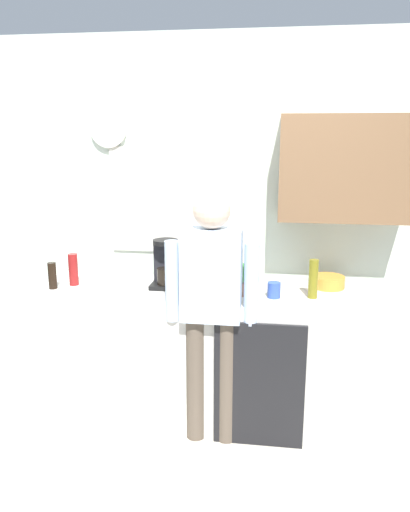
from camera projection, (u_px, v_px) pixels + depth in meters
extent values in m
plane|color=beige|center=(211.00, 437.00, 3.30)|extent=(8.00, 8.00, 0.00)
cube|color=beige|center=(217.00, 354.00, 3.48)|extent=(2.49, 0.64, 0.91)
cube|color=black|center=(259.00, 386.00, 3.13)|extent=(0.56, 0.02, 0.82)
cube|color=silver|center=(225.00, 222.00, 3.69)|extent=(4.09, 0.10, 2.60)
cube|color=beige|center=(169.00, 200.00, 3.66)|extent=(0.86, 0.02, 0.76)
cube|color=#8CA5C6|center=(169.00, 200.00, 3.66)|extent=(0.80, 0.02, 0.70)
cube|color=brown|center=(345.00, 168.00, 3.29)|extent=(0.84, 0.32, 0.68)
cylinder|color=silver|center=(108.00, 129.00, 3.59)|extent=(0.26, 0.03, 0.26)
cube|color=black|center=(166.00, 285.00, 3.45)|extent=(0.20, 0.20, 0.03)
cube|color=black|center=(168.00, 261.00, 3.47)|extent=(0.18, 0.08, 0.28)
cylinder|color=black|center=(165.00, 276.00, 3.40)|extent=(0.11, 0.11, 0.11)
cylinder|color=black|center=(166.00, 242.00, 3.38)|extent=(0.17, 0.17, 0.03)
cylinder|color=olive|center=(313.00, 279.00, 3.20)|extent=(0.06, 0.06, 0.25)
cylinder|color=maroon|center=(73.00, 269.00, 3.48)|extent=(0.06, 0.06, 0.22)
cylinder|color=black|center=(52.00, 276.00, 3.40)|extent=(0.06, 0.06, 0.18)
cylinder|color=#3351B2|center=(274.00, 290.00, 3.22)|extent=(0.08, 0.08, 0.10)
cylinder|color=orange|center=(328.00, 282.00, 3.44)|extent=(0.22, 0.22, 0.08)
cylinder|color=#9E5638|center=(237.00, 289.00, 3.26)|extent=(0.10, 0.10, 0.09)
sphere|color=#2D7233|center=(237.00, 272.00, 3.23)|extent=(0.15, 0.15, 0.15)
cylinder|color=brown|center=(196.00, 379.00, 3.21)|extent=(0.12, 0.12, 0.82)
cylinder|color=brown|center=(227.00, 381.00, 3.19)|extent=(0.12, 0.12, 0.82)
cube|color=silver|center=(211.00, 275.00, 3.04)|extent=(0.36, 0.20, 0.56)
sphere|color=beige|center=(212.00, 210.00, 2.95)|extent=(0.22, 0.22, 0.22)
cylinder|color=silver|center=(172.00, 281.00, 3.08)|extent=(0.09, 0.09, 0.50)
cylinder|color=silver|center=(251.00, 284.00, 3.02)|extent=(0.09, 0.09, 0.50)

